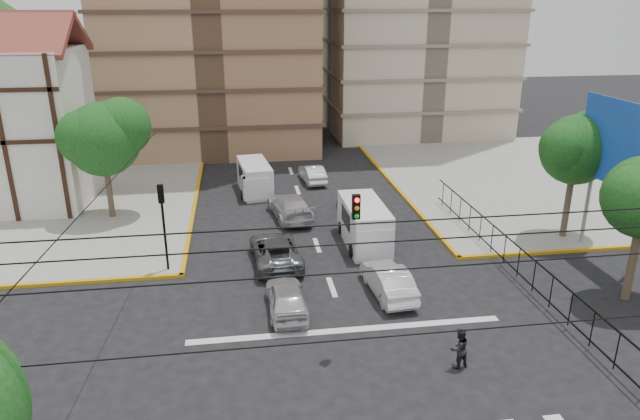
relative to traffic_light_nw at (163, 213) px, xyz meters
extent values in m
plane|color=black|center=(7.80, -7.80, -3.11)|extent=(160.00, 160.00, 0.00)
cube|color=gray|center=(-12.20, 12.20, -3.04)|extent=(26.00, 26.00, 0.15)
cube|color=gray|center=(27.80, 12.20, -3.04)|extent=(26.00, 26.00, 0.15)
cube|color=silver|center=(7.80, -6.60, -3.11)|extent=(13.00, 0.40, 0.01)
cube|color=silver|center=(-11.20, 12.20, 1.89)|extent=(10.00, 8.00, 10.00)
cylinder|color=slate|center=(22.30, -3.80, -0.96)|extent=(0.20, 0.20, 4.00)
cylinder|color=slate|center=(22.30, 0.20, -0.96)|extent=(0.20, 0.20, 4.00)
cube|color=silver|center=(22.30, -1.80, 3.04)|extent=(0.25, 6.00, 4.00)
cube|color=blue|center=(22.10, -1.80, 3.04)|extent=(0.08, 6.20, 4.20)
cylinder|color=#473828|center=(20.80, -5.80, -1.01)|extent=(0.36, 0.36, 4.20)
sphere|color=#124014|center=(20.08, -6.10, 1.91)|extent=(2.70, 2.70, 2.70)
cylinder|color=#473828|center=(21.80, 1.20, -0.87)|extent=(0.36, 0.36, 4.48)
sphere|color=#124014|center=(21.80, 1.20, 2.05)|extent=(3.80, 3.80, 3.80)
sphere|color=#124014|center=(22.75, 1.50, 2.62)|extent=(3.04, 3.04, 3.04)
sphere|color=#124014|center=(21.04, 0.90, 2.24)|extent=(2.85, 2.85, 2.85)
cylinder|color=#473828|center=(-4.20, 8.20, -1.01)|extent=(0.36, 0.36, 4.20)
sphere|color=#124014|center=(-4.20, 8.20, 1.89)|extent=(4.40, 4.40, 4.40)
sphere|color=#124014|center=(-3.10, 8.50, 2.55)|extent=(3.52, 3.52, 3.52)
sphere|color=#124014|center=(-5.08, 7.90, 2.11)|extent=(3.30, 3.30, 3.30)
cylinder|color=black|center=(0.00, 0.00, -1.21)|extent=(0.12, 0.12, 3.50)
cube|color=black|center=(0.00, 0.00, 0.99)|extent=(0.28, 0.22, 0.90)
sphere|color=#FF0C0C|center=(0.00, 0.00, 1.29)|extent=(0.17, 0.17, 0.17)
cube|color=black|center=(7.80, -7.80, 2.69)|extent=(0.28, 0.22, 0.90)
cylinder|color=black|center=(7.80, -16.80, 3.14)|extent=(18.00, 0.03, 0.03)
cube|color=silver|center=(10.40, 2.05, -1.93)|extent=(2.09, 5.14, 2.36)
cube|color=silver|center=(10.40, 0.00, -2.09)|extent=(1.96, 1.24, 1.64)
cube|color=black|center=(10.40, -0.36, -1.52)|extent=(1.90, 0.11, 0.92)
cylinder|color=black|center=(9.42, 0.41, -2.75)|extent=(0.25, 0.72, 0.72)
cylinder|color=black|center=(11.37, 0.41, -2.75)|extent=(0.25, 0.72, 0.72)
cylinder|color=black|center=(9.42, 3.69, -2.75)|extent=(0.25, 0.72, 0.72)
cylinder|color=black|center=(11.37, 3.69, -2.75)|extent=(0.25, 0.72, 0.72)
cube|color=silver|center=(4.78, 12.15, -2.03)|extent=(2.42, 4.88, 2.16)
cube|color=silver|center=(4.78, 10.28, -2.17)|extent=(1.90, 1.33, 1.50)
cube|color=black|center=(4.78, 9.95, -1.66)|extent=(1.73, 0.31, 0.84)
cylinder|color=black|center=(3.89, 10.65, -2.78)|extent=(0.25, 0.66, 0.66)
cylinder|color=black|center=(5.67, 10.65, -2.78)|extent=(0.25, 0.66, 0.66)
cylinder|color=black|center=(3.89, 13.65, -2.78)|extent=(0.25, 0.66, 0.66)
cylinder|color=black|center=(5.67, 13.65, -2.78)|extent=(0.25, 0.66, 0.66)
imported|color=silver|center=(5.49, -4.74, -2.42)|extent=(1.72, 4.08, 1.38)
imported|color=white|center=(10.24, -3.83, -2.41)|extent=(1.81, 4.36, 1.40)
imported|color=slate|center=(5.38, 0.29, -2.42)|extent=(2.64, 5.15, 1.39)
imported|color=silver|center=(6.75, 6.74, -2.37)|extent=(2.81, 5.38, 1.49)
imported|color=#242326|center=(10.77, 6.97, -2.48)|extent=(1.59, 3.76, 1.27)
imported|color=white|center=(9.13, 13.98, -2.46)|extent=(1.75, 4.05, 1.30)
imported|color=black|center=(11.36, -9.64, -2.32)|extent=(0.91, 0.80, 1.58)
camera|label=1|loc=(3.77, -26.48, 9.51)|focal=32.00mm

